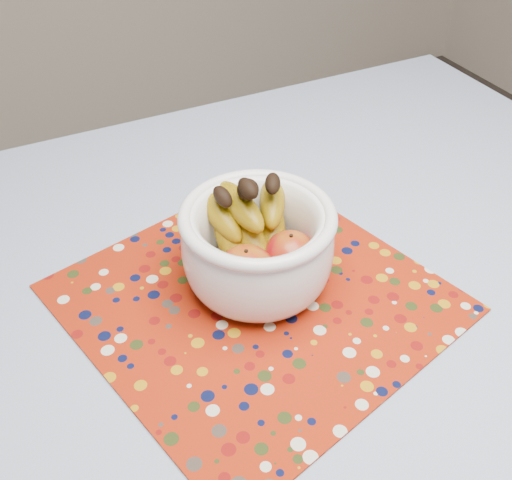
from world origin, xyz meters
TOP-DOWN VIEW (x-y plane):
  - table at (0.00, 0.00)m, footprint 1.20×1.20m
  - tablecloth at (0.00, 0.00)m, footprint 1.32×1.32m
  - placemat at (-0.10, 0.10)m, footprint 0.56×0.56m
  - fruit_bowl at (-0.08, 0.13)m, footprint 0.21×0.21m

SIDE VIEW (x-z plane):
  - table at x=0.00m, z-range 0.30..1.05m
  - tablecloth at x=0.00m, z-range 0.75..0.76m
  - placemat at x=-0.10m, z-range 0.76..0.76m
  - fruit_bowl at x=-0.08m, z-range 0.75..0.92m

